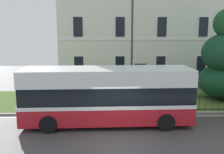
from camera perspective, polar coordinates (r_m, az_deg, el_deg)
The scene contains 5 objects.
ground_plane at distance 14.36m, azimuth 0.86°, elevation -11.93°, with size 60.00×56.00×0.18m.
georgian_townhouse at distance 29.87m, azimuth 5.03°, elevation 12.81°, with size 15.88×11.06×13.24m.
iron_verge_railing at distance 17.45m, azimuth 9.63°, elevation -5.82°, with size 12.19×0.04×0.97m.
single_decker_bus at distance 14.88m, azimuth -1.06°, elevation -4.03°, with size 9.74×2.89×3.31m.
street_lamp_post at distance 17.15m, azimuth 4.43°, elevation 6.87°, with size 0.36×0.24×7.57m.
Camera 1 is at (-0.56, -12.05, 5.41)m, focal length 41.29 mm.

